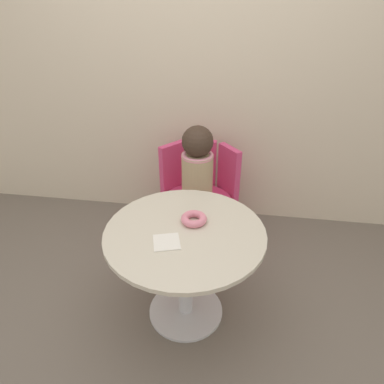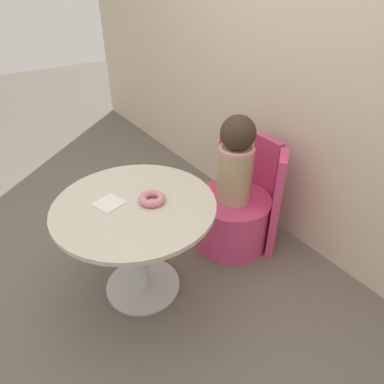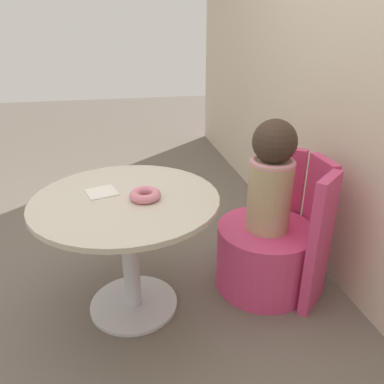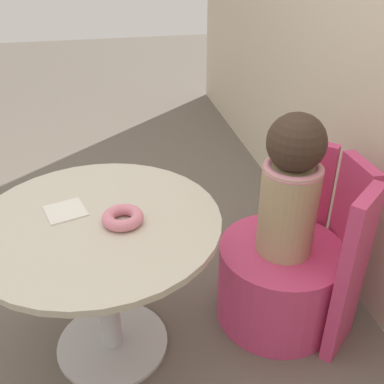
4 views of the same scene
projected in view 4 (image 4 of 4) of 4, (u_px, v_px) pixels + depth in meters
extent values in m
plane|color=#665B51|center=(122.00, 325.00, 1.96)|extent=(12.00, 12.00, 0.00)
cylinder|color=silver|center=(113.00, 343.00, 1.87)|extent=(0.45, 0.45, 0.02)
cylinder|color=silver|center=(106.00, 288.00, 1.72)|extent=(0.08, 0.08, 0.58)
cylinder|color=beige|center=(98.00, 223.00, 1.56)|extent=(0.87, 0.87, 0.02)
cylinder|color=#D13D70|center=(278.00, 282.00, 1.94)|extent=(0.52, 0.52, 0.37)
cube|color=#D13D70|center=(347.00, 239.00, 1.90)|extent=(0.22, 0.05, 0.73)
cube|color=#D13D70|center=(351.00, 277.00, 1.69)|extent=(0.18, 0.20, 0.73)
cube|color=#D13D70|center=(302.00, 214.00, 2.06)|extent=(0.18, 0.20, 0.73)
cylinder|color=tan|center=(288.00, 210.00, 1.75)|extent=(0.23, 0.23, 0.38)
torus|color=pink|center=(293.00, 169.00, 1.66)|extent=(0.23, 0.23, 0.04)
sphere|color=#38281E|center=(296.00, 142.00, 1.60)|extent=(0.22, 0.22, 0.22)
torus|color=pink|center=(123.00, 218.00, 1.53)|extent=(0.14, 0.14, 0.04)
cube|color=silver|center=(65.00, 211.00, 1.60)|extent=(0.17, 0.17, 0.01)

